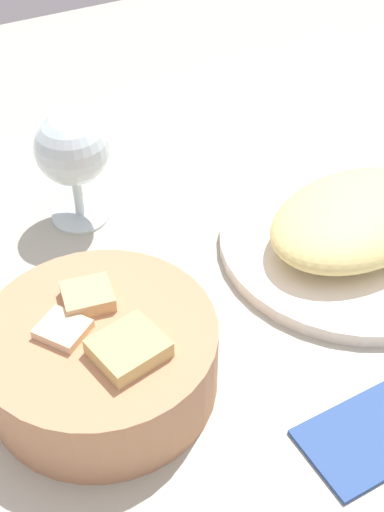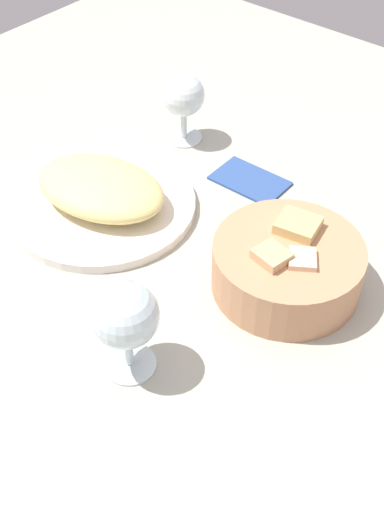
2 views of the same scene
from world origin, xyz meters
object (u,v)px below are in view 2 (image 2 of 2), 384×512
Objects in this scene: bread_basket at (287,265)px; wine_glass_near at (125,318)px; plate at (103,205)px; wine_glass_far at (184,98)px; folded_napkin at (250,180)px.

wine_glass_near reaches higher than bread_basket.
wine_glass_far is at bearing 97.34° from plate.
plate is 2.18× the size of wine_glass_near.
plate is at bearing -125.04° from folded_napkin.
folded_napkin is at bearing 138.27° from bread_basket.
wine_glass_far is at bearing 151.69° from bread_basket.
wine_glass_near is 1.08× the size of wine_glass_far.
wine_glass_near is at bearing -106.25° from bread_basket.
wine_glass_near is (-6.36, -21.81, 4.61)cm from bread_basket.
folded_napkin is (-16.26, 14.50, -3.08)cm from bread_basket.
bread_basket reaches higher than folded_napkin.
wine_glass_far reaches higher than folded_napkin.
folded_napkin is at bearing 56.38° from plate.
wine_glass_near is at bearing -57.09° from wine_glass_far.
plate is 1.43× the size of bread_basket.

